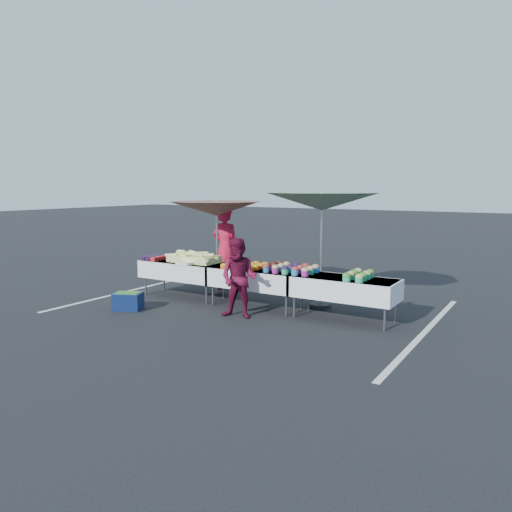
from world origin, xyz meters
The scene contains 17 objects.
ground centered at (0.00, 0.00, 0.00)m, with size 80.00×80.00×0.00m, color black.
stripe_left centered at (-3.20, 0.00, 0.00)m, with size 0.10×5.00×0.00m, color silver.
stripe_right centered at (3.20, 0.00, 0.00)m, with size 0.10×5.00×0.00m, color silver.
table_left centered at (-1.80, 0.00, 0.58)m, with size 1.86×0.81×0.75m.
table_center centered at (0.00, 0.00, 0.58)m, with size 1.86×0.81×0.75m.
table_right centered at (1.80, 0.00, 0.58)m, with size 1.86×0.81×0.75m.
berry_punnets centered at (-2.51, -0.06, 0.79)m, with size 0.40×0.54×0.08m.
corn_pile centered at (-1.54, 0.04, 0.84)m, with size 1.16×0.57×0.26m.
plastic_bags centered at (-1.50, -0.30, 0.78)m, with size 0.30×0.25×0.05m, color white.
carrot_bowls centered at (-0.25, -0.01, 0.80)m, with size 0.75×0.69×0.11m.
potato_cups centered at (0.75, 0.00, 0.83)m, with size 0.94×0.58×0.16m.
bean_baskets centered at (2.06, -0.01, 0.82)m, with size 0.36×0.68×0.15m.
vendor centered at (-1.42, 1.01, 0.94)m, with size 0.69×0.45×1.89m, color #BF1538.
customer centered at (0.16, -0.84, 0.71)m, with size 0.69×0.54×1.42m, color maroon.
umbrella_left centered at (-1.28, 0.49, 1.84)m, with size 2.03×2.03×2.03m.
umbrella_right centered at (1.08, 0.62, 2.02)m, with size 2.23×2.23×2.23m.
storage_bin centered at (-1.96, -1.45, 0.17)m, with size 0.62×0.55×0.33m.
Camera 1 is at (4.94, -8.06, 2.33)m, focal length 35.00 mm.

